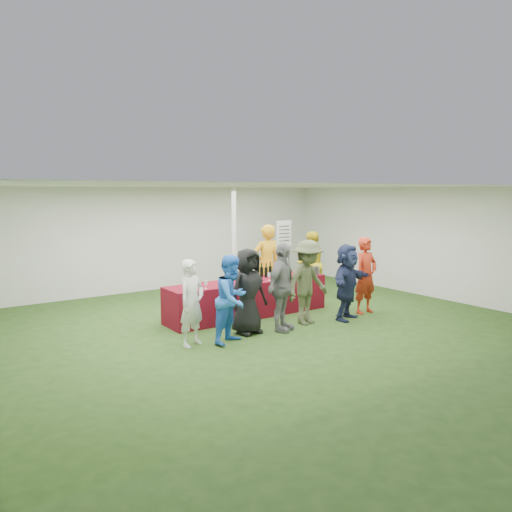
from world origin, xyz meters
TOP-DOWN VIEW (x-y plane):
  - ground at (0.00, 0.00)m, footprint 60.00×60.00m
  - tent at (0.50, 1.20)m, footprint 10.00×10.00m
  - serving_table at (0.25, 0.27)m, footprint 3.60×0.80m
  - wine_bottles at (0.82, 0.41)m, footprint 0.57×0.15m
  - wine_glasses at (-0.04, 0.02)m, footprint 2.71×0.12m
  - water_bottle at (0.38, 0.35)m, footprint 0.07×0.07m
  - bar_towel at (1.82, 0.32)m, footprint 0.25×0.18m
  - dump_bucket at (1.89, 0.05)m, footprint 0.23×0.23m
  - wine_list_sign at (2.92, 2.46)m, footprint 0.50×0.03m
  - staff_pourer at (1.21, 0.93)m, footprint 0.73×0.53m
  - staff_back at (2.71, 1.11)m, footprint 0.80×0.64m
  - customer_0 at (-1.66, -0.86)m, footprint 0.63×0.52m
  - customer_1 at (-1.01, -1.10)m, footprint 0.92×0.83m
  - customer_2 at (-0.48, -0.80)m, footprint 0.82×0.58m
  - customer_3 at (0.13, -1.02)m, footprint 1.05×0.80m
  - customer_4 at (0.85, -0.92)m, footprint 1.16×0.78m
  - customer_5 at (1.72, -1.13)m, footprint 1.51×0.97m
  - customer_6 at (2.44, -0.97)m, footprint 0.61×0.41m

SIDE VIEW (x-z plane):
  - ground at x=0.00m, z-range 0.00..0.00m
  - serving_table at x=0.25m, z-range 0.00..0.75m
  - customer_0 at x=-1.66m, z-range 0.00..1.47m
  - customer_1 at x=-1.01m, z-range 0.00..1.53m
  - bar_towel at x=1.82m, z-range 0.75..0.78m
  - customer_5 at x=1.72m, z-range 0.00..1.55m
  - customer_2 at x=-0.48m, z-range 0.00..1.58m
  - staff_back at x=2.71m, z-range 0.00..1.60m
  - customer_6 at x=2.44m, z-range 0.00..1.63m
  - customer_3 at x=0.13m, z-range 0.00..1.66m
  - customer_4 at x=0.85m, z-range 0.00..1.66m
  - dump_bucket at x=1.89m, z-range 0.75..0.93m
  - water_bottle at x=0.38m, z-range 0.74..0.97m
  - wine_glasses at x=-0.04m, z-range 0.78..0.94m
  - wine_bottles at x=0.82m, z-range 0.71..1.03m
  - staff_pourer at x=1.21m, z-range 0.00..1.84m
  - wine_list_sign at x=2.92m, z-range 0.42..2.22m
  - tent at x=0.50m, z-range -3.65..6.35m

